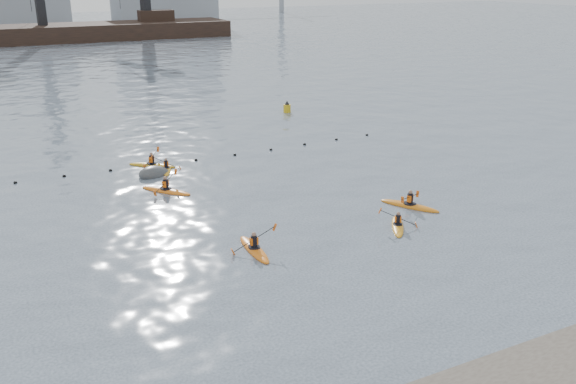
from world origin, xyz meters
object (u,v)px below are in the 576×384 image
mooring_buoy (155,175)px  nav_buoy (287,108)px  kayaker_1 (398,225)px  kayaker_3 (166,169)px  kayaker_0 (254,248)px  kayaker_5 (152,165)px  kayaker_2 (166,190)px  kayaker_4 (410,205)px

mooring_buoy → nav_buoy: size_ratio=1.90×
kayaker_1 → kayaker_3: bearing=152.0°
kayaker_0 → mooring_buoy: 13.83m
kayaker_1 → kayaker_5: (-8.95, 16.50, 0.01)m
kayaker_1 → mooring_buoy: kayaker_1 is taller
kayaker_3 → kayaker_5: kayaker_3 is taller
kayaker_2 → mooring_buoy: 3.59m
kayaker_0 → kayaker_4: kayaker_0 is taller
mooring_buoy → nav_buoy: 21.14m
kayaker_0 → kayaker_3: bearing=93.1°
kayaker_4 → nav_buoy: 26.07m
kayaker_1 → mooring_buoy: size_ratio=1.18×
kayaker_1 → nav_buoy: size_ratio=2.24×
mooring_buoy → kayaker_0: bearing=-84.8°
kayaker_2 → kayaker_5: kayaker_2 is taller
kayaker_5 → mooring_buoy: bearing=-149.6°
mooring_buoy → kayaker_4: bearing=-46.8°
kayaker_1 → kayaker_3: kayaker_3 is taller
kayaker_5 → mooring_buoy: 2.00m
kayaker_2 → kayaker_3: size_ratio=1.07×
kayaker_5 → mooring_buoy: kayaker_5 is taller
kayaker_0 → nav_buoy: 30.98m
kayaker_3 → mooring_buoy: bearing=-128.4°
kayaker_4 → kayaker_0: bearing=-23.0°
kayaker_4 → nav_buoy: nav_buoy is taller
kayaker_4 → kayaker_5: 18.32m
kayaker_4 → nav_buoy: bearing=-131.1°
kayaker_5 → nav_buoy: 19.69m
kayaker_0 → kayaker_2: size_ratio=1.08×
kayaker_1 → nav_buoy: 28.65m
kayaker_3 → kayaker_5: (-0.67, 1.27, 0.02)m
kayaker_1 → kayaker_3: size_ratio=0.96×
kayaker_3 → nav_buoy: nav_buoy is taller
kayaker_2 → mooring_buoy: bearing=47.0°
nav_buoy → kayaker_3: bearing=-141.1°
kayaker_2 → kayaker_4: size_ratio=0.92×
kayaker_1 → kayaker_4: bearing=74.8°
kayaker_1 → kayaker_3: 17.34m
kayaker_2 → kayaker_3: bearing=34.7°
kayaker_1 → kayaker_2: 14.52m
kayaker_2 → kayaker_0: bearing=-120.7°
kayaker_0 → kayaker_5: kayaker_0 is taller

